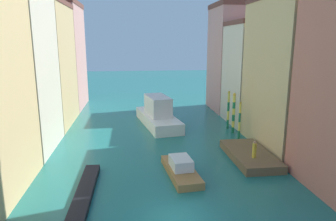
{
  "coord_description": "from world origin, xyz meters",
  "views": [
    {
      "loc": [
        -2.57,
        -17.27,
        10.91
      ],
      "look_at": [
        2.51,
        24.47,
        1.5
      ],
      "focal_mm": 33.01,
      "sensor_mm": 36.0,
      "label": 1
    }
  ],
  "objects_px": {
    "person_on_dock": "(254,150)",
    "vaporetto_white": "(158,114)",
    "waterfront_dock": "(250,155)",
    "mooring_pole_0": "(240,121)",
    "mooring_pole_1": "(234,113)",
    "mooring_pole_2": "(228,110)",
    "gondola_black": "(83,197)",
    "motorboat_0": "(181,169)"
  },
  "relations": [
    {
      "from": "person_on_dock",
      "to": "mooring_pole_1",
      "type": "relative_size",
      "value": 0.32
    },
    {
      "from": "mooring_pole_0",
      "to": "mooring_pole_1",
      "type": "height_order",
      "value": "mooring_pole_1"
    },
    {
      "from": "mooring_pole_2",
      "to": "motorboat_0",
      "type": "bearing_deg",
      "value": -122.04
    },
    {
      "from": "mooring_pole_2",
      "to": "gondola_black",
      "type": "height_order",
      "value": "mooring_pole_2"
    },
    {
      "from": "gondola_black",
      "to": "mooring_pole_0",
      "type": "bearing_deg",
      "value": 37.6
    },
    {
      "from": "mooring_pole_0",
      "to": "motorboat_0",
      "type": "height_order",
      "value": "mooring_pole_0"
    },
    {
      "from": "waterfront_dock",
      "to": "gondola_black",
      "type": "height_order",
      "value": "waterfront_dock"
    },
    {
      "from": "waterfront_dock",
      "to": "gondola_black",
      "type": "bearing_deg",
      "value": -157.18
    },
    {
      "from": "mooring_pole_2",
      "to": "vaporetto_white",
      "type": "height_order",
      "value": "mooring_pole_2"
    },
    {
      "from": "motorboat_0",
      "to": "mooring_pole_0",
      "type": "bearing_deg",
      "value": 46.63
    },
    {
      "from": "waterfront_dock",
      "to": "mooring_pole_0",
      "type": "xyz_separation_m",
      "value": [
        1.0,
        5.85,
        1.86
      ]
    },
    {
      "from": "person_on_dock",
      "to": "vaporetto_white",
      "type": "relative_size",
      "value": 0.13
    },
    {
      "from": "person_on_dock",
      "to": "mooring_pole_0",
      "type": "distance_m",
      "value": 7.5
    },
    {
      "from": "mooring_pole_1",
      "to": "vaporetto_white",
      "type": "relative_size",
      "value": 0.42
    },
    {
      "from": "mooring_pole_2",
      "to": "person_on_dock",
      "type": "bearing_deg",
      "value": -96.6
    },
    {
      "from": "gondola_black",
      "to": "motorboat_0",
      "type": "distance_m",
      "value": 8.26
    },
    {
      "from": "person_on_dock",
      "to": "gondola_black",
      "type": "xyz_separation_m",
      "value": [
        -14.33,
        -4.61,
        -1.24
      ]
    },
    {
      "from": "person_on_dock",
      "to": "motorboat_0",
      "type": "height_order",
      "value": "person_on_dock"
    },
    {
      "from": "waterfront_dock",
      "to": "person_on_dock",
      "type": "bearing_deg",
      "value": -98.62
    },
    {
      "from": "mooring_pole_2",
      "to": "vaporetto_white",
      "type": "bearing_deg",
      "value": 161.35
    },
    {
      "from": "person_on_dock",
      "to": "waterfront_dock",
      "type": "bearing_deg",
      "value": 81.38
    },
    {
      "from": "waterfront_dock",
      "to": "mooring_pole_1",
      "type": "xyz_separation_m",
      "value": [
        1.17,
        8.45,
        2.16
      ]
    },
    {
      "from": "mooring_pole_1",
      "to": "gondola_black",
      "type": "distance_m",
      "value": 21.56
    },
    {
      "from": "mooring_pole_0",
      "to": "motorboat_0",
      "type": "distance_m",
      "value": 11.85
    },
    {
      "from": "mooring_pole_0",
      "to": "person_on_dock",
      "type": "bearing_deg",
      "value": -99.45
    },
    {
      "from": "mooring_pole_2",
      "to": "vaporetto_white",
      "type": "distance_m",
      "value": 9.26
    },
    {
      "from": "waterfront_dock",
      "to": "motorboat_0",
      "type": "relative_size",
      "value": 1.19
    },
    {
      "from": "mooring_pole_1",
      "to": "mooring_pole_2",
      "type": "xyz_separation_m",
      "value": [
        -0.01,
        2.0,
        -0.04
      ]
    },
    {
      "from": "person_on_dock",
      "to": "motorboat_0",
      "type": "distance_m",
      "value": 6.99
    },
    {
      "from": "person_on_dock",
      "to": "gondola_black",
      "type": "bearing_deg",
      "value": -162.15
    },
    {
      "from": "gondola_black",
      "to": "motorboat_0",
      "type": "relative_size",
      "value": 1.65
    },
    {
      "from": "waterfront_dock",
      "to": "mooring_pole_2",
      "type": "relative_size",
      "value": 1.57
    },
    {
      "from": "gondola_black",
      "to": "motorboat_0",
      "type": "bearing_deg",
      "value": 24.71
    },
    {
      "from": "person_on_dock",
      "to": "mooring_pole_2",
      "type": "distance_m",
      "value": 12.09
    },
    {
      "from": "mooring_pole_1",
      "to": "vaporetto_white",
      "type": "height_order",
      "value": "mooring_pole_1"
    },
    {
      "from": "person_on_dock",
      "to": "mooring_pole_1",
      "type": "height_order",
      "value": "mooring_pole_1"
    },
    {
      "from": "waterfront_dock",
      "to": "vaporetto_white",
      "type": "distance_m",
      "value": 15.41
    },
    {
      "from": "mooring_pole_1",
      "to": "mooring_pole_2",
      "type": "bearing_deg",
      "value": 90.38
    },
    {
      "from": "person_on_dock",
      "to": "mooring_pole_2",
      "type": "relative_size",
      "value": 0.32
    },
    {
      "from": "waterfront_dock",
      "to": "motorboat_0",
      "type": "distance_m",
      "value": 7.55
    },
    {
      "from": "vaporetto_white",
      "to": "mooring_pole_2",
      "type": "bearing_deg",
      "value": -18.65
    },
    {
      "from": "waterfront_dock",
      "to": "motorboat_0",
      "type": "height_order",
      "value": "motorboat_0"
    }
  ]
}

